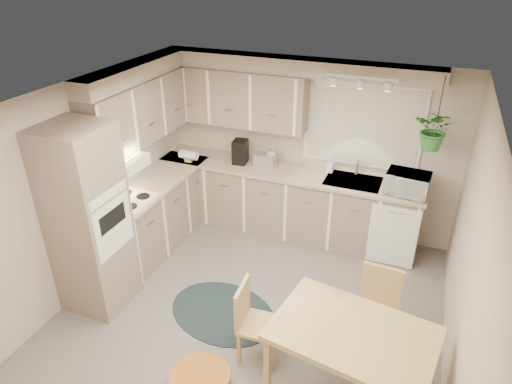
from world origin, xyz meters
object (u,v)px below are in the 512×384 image
at_px(chair_left, 260,323).
at_px(braided_rug, 223,312).
at_px(microwave, 408,181).
at_px(chair_back, 374,314).
at_px(pet_bed, 200,380).
at_px(dining_table, 349,367).

bearing_deg(chair_left, braided_rug, -127.71).
bearing_deg(chair_left, microwave, 150.52).
height_order(chair_back, braided_rug, chair_back).
relative_size(chair_left, pet_bed, 1.47).
bearing_deg(dining_table, microwave, 86.06).
xyz_separation_m(dining_table, braided_rug, (-1.49, 0.60, -0.40)).
relative_size(pet_bed, microwave, 1.12).
bearing_deg(chair_back, chair_left, 30.36).
height_order(braided_rug, pet_bed, pet_bed).
height_order(chair_left, braided_rug, chair_left).
height_order(dining_table, chair_left, chair_left).
xyz_separation_m(chair_back, pet_bed, (-1.38, -1.04, -0.38)).
xyz_separation_m(dining_table, microwave, (0.16, 2.38, 0.70)).
bearing_deg(dining_table, chair_back, 81.24).
bearing_deg(braided_rug, dining_table, -21.78).
relative_size(chair_left, chair_back, 0.94).
distance_m(dining_table, chair_back, 0.69).
bearing_deg(microwave, chair_back, -87.28).
height_order(dining_table, pet_bed, dining_table).
xyz_separation_m(chair_left, pet_bed, (-0.38, -0.54, -0.35)).
xyz_separation_m(chair_left, braided_rug, (-0.60, 0.40, -0.41)).
relative_size(dining_table, chair_back, 1.47).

